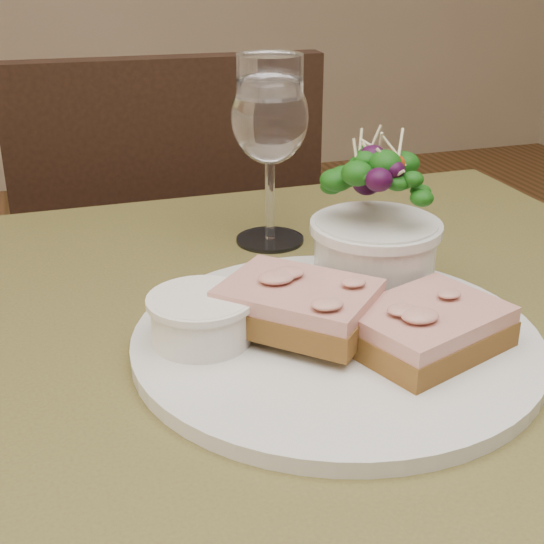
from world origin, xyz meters
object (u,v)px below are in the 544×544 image
object	(u,v)px
sandwich_back	(298,305)
cafe_table	(295,463)
salad_bowl	(376,223)
chair_far	(171,391)
sandwich_front	(427,328)
dinner_plate	(336,340)
wine_glass	(270,124)
ramekin	(201,316)

from	to	relation	value
sandwich_back	cafe_table	bearing A→B (deg)	-68.29
salad_bowl	chair_far	bearing A→B (deg)	97.50
sandwich_front	dinner_plate	bearing A→B (deg)	125.18
chair_far	sandwich_front	bearing A→B (deg)	99.25
chair_far	sandwich_front	size ratio (longest dim) A/B	6.81
dinner_plate	sandwich_front	world-z (taller)	sandwich_front
cafe_table	sandwich_back	size ratio (longest dim) A/B	5.79
cafe_table	chair_far	size ratio (longest dim) A/B	0.89
dinner_plate	sandwich_front	xyz separation A→B (m)	(0.06, -0.04, 0.02)
cafe_table	sandwich_front	distance (m)	0.16
dinner_plate	salad_bowl	size ratio (longest dim) A/B	2.45
wine_glass	salad_bowl	bearing A→B (deg)	-75.53
dinner_plate	ramekin	size ratio (longest dim) A/B	4.18
dinner_plate	ramekin	distance (m)	0.11
ramekin	sandwich_front	bearing A→B (deg)	-21.38
cafe_table	salad_bowl	size ratio (longest dim) A/B	6.30
cafe_table	sandwich_back	bearing A→B (deg)	67.10
sandwich_front	ramekin	distance (m)	0.17
cafe_table	salad_bowl	distance (m)	0.21
dinner_plate	sandwich_front	bearing A→B (deg)	-34.84
cafe_table	ramekin	bearing A→B (deg)	160.93
cafe_table	sandwich_front	size ratio (longest dim) A/B	6.05
dinner_plate	sandwich_front	size ratio (longest dim) A/B	2.36
sandwich_back	salad_bowl	bearing A→B (deg)	76.94
dinner_plate	sandwich_back	size ratio (longest dim) A/B	2.25
sandwich_front	ramekin	xyz separation A→B (m)	(-0.15, 0.06, 0.00)
sandwich_front	sandwich_back	bearing A→B (deg)	129.10
dinner_plate	wine_glass	size ratio (longest dim) A/B	1.78
sandwich_back	salad_bowl	distance (m)	0.11
chair_far	ramekin	distance (m)	0.83
sandwich_front	wine_glass	bearing A→B (deg)	77.66
cafe_table	dinner_plate	size ratio (longest dim) A/B	2.57
sandwich_front	salad_bowl	distance (m)	0.11
chair_far	ramekin	world-z (taller)	chair_far
cafe_table	ramekin	distance (m)	0.15
dinner_plate	salad_bowl	world-z (taller)	salad_bowl
dinner_plate	salad_bowl	bearing A→B (deg)	47.53
cafe_table	sandwich_back	xyz separation A→B (m)	(0.01, 0.01, 0.14)
dinner_plate	wine_glass	world-z (taller)	wine_glass
sandwich_front	cafe_table	bearing A→B (deg)	136.92
cafe_table	dinner_plate	world-z (taller)	dinner_plate
cafe_table	salad_bowl	bearing A→B (deg)	36.04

